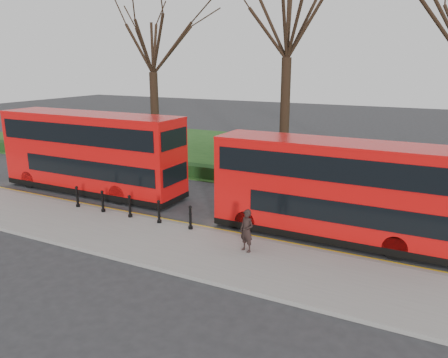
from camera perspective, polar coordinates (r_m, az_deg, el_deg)
The scene contains 13 objects.
ground at distance 20.96m, azimuth -6.94°, elevation -4.77°, with size 120.00×120.00×0.00m, color #28282B.
pavement at distance 18.70m, azimuth -12.12°, elevation -7.25°, with size 60.00×4.00×0.15m, color gray.
kerb at distance 20.16m, azimuth -8.54°, elevation -5.41°, with size 60.00×0.25×0.16m, color slate.
grass_verge at distance 33.93m, azimuth 7.34°, elevation 2.94°, with size 60.00×18.00×0.06m, color #1C4717.
hedge at distance 26.48m, azimuth 1.26°, elevation 0.45°, with size 60.00×0.90×0.80m, color black.
yellow_line_outer at distance 20.42m, azimuth -8.04°, elevation -5.33°, with size 60.00×0.10×0.01m, color yellow.
yellow_line_inner at distance 20.57m, azimuth -7.72°, elevation -5.16°, with size 60.00×0.10×0.01m, color yellow.
tree_left at distance 32.55m, azimuth -9.39°, elevation 17.22°, with size 7.41×7.41×11.58m.
tree_mid at distance 27.95m, azimuth 8.39°, elevation 20.32°, with size 8.54×8.54×13.35m.
bollard_row at distance 20.49m, azimuth -12.21°, elevation -3.55°, with size 6.65×0.15×1.00m.
bus_lead at distance 25.16m, azimuth -16.97°, elevation 3.25°, with size 11.01×2.53×4.38m.
bus_rear at distance 18.21m, azimuth 14.52°, elevation -1.50°, with size 10.12×2.33×4.03m.
pedestrian at distance 16.41m, azimuth 2.99°, elevation -6.76°, with size 0.60×0.39×1.64m, color black.
Camera 1 is at (11.19, -16.26, 7.05)m, focal length 35.00 mm.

